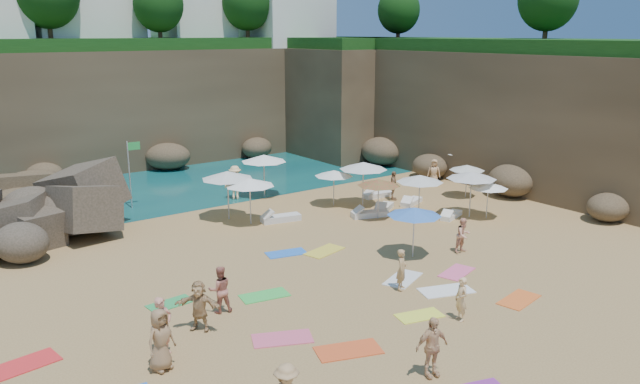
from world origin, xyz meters
TOP-DOWN VIEW (x-y plane):
  - ground at (0.00, 0.00)m, footprint 120.00×120.00m
  - seawater at (0.00, 30.00)m, footprint 120.00×120.00m
  - cliff_back at (2.00, 25.00)m, footprint 44.00×8.00m
  - cliff_right at (19.00, 8.00)m, footprint 8.00×30.00m
  - cliff_corner at (17.00, 20.00)m, footprint 10.00×12.00m
  - clifftop_buildings at (2.96, 25.79)m, footprint 28.48×9.48m
  - clifftop_trees at (4.78, 19.52)m, footprint 35.60×23.82m
  - rock_outcrop at (-9.20, 9.60)m, footprint 7.15×5.56m
  - flag_pole at (-3.46, 12.49)m, footprint 0.71×0.07m
  - parasol_0 at (-0.33, 7.62)m, footprint 2.62×2.62m
  - parasol_1 at (3.45, 10.32)m, footprint 2.59×2.59m
  - parasol_2 at (5.47, 6.41)m, footprint 2.08×2.08m
  - parasol_3 at (12.66, 3.32)m, footprint 1.99×1.99m
  - parasol_4 at (15.95, 6.69)m, footprint 2.11×2.11m
  - parasol_5 at (0.14, 6.24)m, footprint 2.44×2.44m
  - parasol_6 at (5.78, 3.15)m, footprint 2.17×2.17m
  - parasol_7 at (7.52, 2.00)m, footprint 2.37×2.37m
  - parasol_8 at (6.67, 5.39)m, footprint 2.59×2.59m
  - parasol_9 at (9.78, 0.60)m, footprint 2.51×2.51m
  - parasol_10 at (3.25, -1.89)m, footprint 2.28×2.28m
  - parasol_11 at (10.27, -0.10)m, footprint 1.98×1.98m
  - lounger_0 at (1.55, 5.69)m, footprint 2.08×1.08m
  - lounger_1 at (8.61, 6.32)m, footprint 1.86×0.78m
  - lounger_2 at (7.05, 4.08)m, footprint 1.79×1.38m
  - lounger_3 at (9.07, 4.06)m, footprint 1.82×1.17m
  - lounger_4 at (5.64, 3.62)m, footprint 1.98×1.18m
  - lounger_5 at (8.87, 1.01)m, footprint 1.70×1.03m
  - towel_1 at (-5.19, -4.72)m, footprint 2.06×1.60m
  - towel_2 at (-4.01, -6.51)m, footprint 2.16×1.57m
  - towel_3 at (-3.92, -1.62)m, footprint 1.86×1.17m
  - towel_4 at (-0.62, -6.11)m, footprint 1.72×1.15m
  - towel_5 at (1.17, -3.45)m, footprint 2.07×1.58m
  - towel_7 at (-11.99, -1.65)m, footprint 2.04×1.22m
  - towel_8 at (-0.84, 1.61)m, footprint 1.86×1.23m
  - towel_9 at (3.36, -4.23)m, footprint 1.89×1.31m
  - towel_10 at (3.13, -7.30)m, footprint 1.89×1.18m
  - towel_11 at (-6.91, -0.24)m, footprint 1.63×0.91m
  - towel_12 at (0.64, 0.84)m, footprint 2.00×1.33m
  - towel_13 at (1.66, -5.22)m, footprint 2.16×1.57m
  - person_stand_0 at (-8.49, -3.43)m, footprint 0.75×0.59m
  - person_stand_1 at (-5.80, -1.87)m, footprint 0.93×0.80m
  - person_stand_2 at (1.84, 10.81)m, footprint 1.31×1.14m
  - person_stand_3 at (8.90, 5.36)m, footprint 0.94×0.99m
  - person_stand_4 at (13.26, 6.39)m, footprint 0.84×0.90m
  - person_stand_5 at (-7.60, 11.46)m, footprint 1.73×0.58m
  - person_stand_6 at (0.24, -7.12)m, footprint 0.50×0.62m
  - person_lie_1 at (-3.09, -8.96)m, footprint 1.33×1.89m
  - person_lie_2 at (-8.89, -4.24)m, footprint 1.38×1.98m
  - person_lie_3 at (-6.96, -2.67)m, footprint 2.23×2.22m
  - person_lie_4 at (0.41, -4.16)m, footprint 1.29×1.59m
  - person_lie_5 at (5.32, -2.81)m, footprint 0.76×1.52m

SIDE VIEW (x-z plane):
  - ground at x=0.00m, z-range 0.00..0.00m
  - rock_outcrop at x=-9.20m, z-range -1.37..1.37m
  - seawater at x=0.00m, z-range 0.00..0.00m
  - towel_4 at x=-0.62m, z-range 0.00..0.03m
  - towel_11 at x=-6.91m, z-range 0.00..0.03m
  - towel_8 at x=-0.84m, z-range 0.00..0.03m
  - towel_9 at x=3.36m, z-range 0.00..0.03m
  - towel_3 at x=-3.92m, z-range 0.00..0.03m
  - towel_10 at x=3.13m, z-range 0.00..0.03m
  - towel_12 at x=0.64m, z-range 0.00..0.03m
  - towel_1 at x=-5.19m, z-range 0.00..0.03m
  - towel_5 at x=1.17m, z-range 0.00..0.03m
  - towel_7 at x=-11.99m, z-range 0.00..0.03m
  - towel_2 at x=-4.01m, z-range 0.00..0.03m
  - towel_13 at x=1.66m, z-range 0.00..0.03m
  - lounger_5 at x=8.87m, z-range 0.00..0.25m
  - lounger_3 at x=9.07m, z-range 0.00..0.27m
  - lounger_2 at x=7.05m, z-range 0.00..0.27m
  - lounger_1 at x=8.61m, z-range 0.00..0.28m
  - lounger_4 at x=5.64m, z-range 0.00..0.29m
  - lounger_0 at x=1.55m, z-range 0.00..0.31m
  - person_lie_4 at x=0.41m, z-range 0.00..0.37m
  - person_lie_1 at x=-3.09m, z-range 0.00..0.42m
  - person_lie_3 at x=-6.96m, z-range 0.00..0.44m
  - person_lie_2 at x=-8.89m, z-range 0.00..0.48m
  - person_lie_5 at x=5.32m, z-range 0.00..0.57m
  - person_stand_6 at x=0.24m, z-range 0.00..1.49m
  - person_stand_1 at x=-5.80m, z-range 0.00..1.64m
  - person_stand_4 at x=13.26m, z-range 0.00..1.64m
  - person_stand_3 at x=8.90m, z-range 0.00..1.65m
  - person_stand_0 at x=-8.49m, z-range 0.00..1.79m
  - person_stand_5 at x=-7.60m, z-range 0.00..1.84m
  - person_stand_2 at x=1.84m, z-range 0.00..1.93m
  - parasol_11 at x=10.27m, z-range 0.78..2.65m
  - parasol_3 at x=12.66m, z-range 0.79..2.67m
  - parasol_2 at x=5.47m, z-range 0.82..2.79m
  - parasol_4 at x=15.95m, z-range 0.83..2.83m
  - parasol_6 at x=5.78m, z-range 0.86..2.91m
  - parasol_10 at x=3.25m, z-range 0.90..3.05m
  - parasol_7 at x=7.52m, z-range 0.94..3.18m
  - parasol_5 at x=0.14m, z-range 0.96..3.27m
  - parasol_9 at x=9.78m, z-range 0.99..3.37m
  - parasol_8 at x=6.67m, z-range 1.02..3.47m
  - parasol_1 at x=3.45m, z-range 1.02..3.47m
  - parasol_0 at x=-0.33m, z-range 1.04..3.52m
  - flag_pole at x=-3.46m, z-range 0.50..4.16m
  - cliff_back at x=2.00m, z-range 0.00..8.00m
  - cliff_right at x=19.00m, z-range 0.00..8.00m
  - cliff_corner at x=17.00m, z-range 0.00..8.00m
  - clifftop_buildings at x=2.96m, z-range 7.74..14.74m
  - clifftop_trees at x=4.78m, z-range 9.06..13.46m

